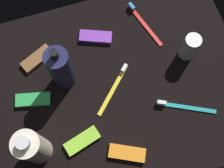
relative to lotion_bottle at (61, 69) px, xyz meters
The scene contains 12 objects.
ground_plane 17.51cm from the lotion_bottle, 27.79° to the right, with size 84.00×64.00×1.20cm, color black.
lotion_bottle is the anchor object (origin of this frame).
bodywash_bottle 22.69cm from the lotion_bottle, 123.04° to the right, with size 7.22×7.22×18.89cm.
deodorant_stick 39.22cm from the lotion_bottle, ahead, with size 4.82×4.82×9.94cm, color silver.
toothbrush_teal 37.61cm from the lotion_bottle, 31.63° to the right, with size 16.65×9.08×2.10cm.
toothbrush_yellow 17.60cm from the lotion_bottle, 27.14° to the right, with size 13.64×13.51×2.10cm.
toothbrush_red 32.58cm from the lotion_bottle, 20.99° to the left, with size 6.36×17.58×2.10cm.
snack_bar_lime 21.61cm from the lotion_bottle, 90.29° to the right, with size 10.40×4.00×1.50cm, color #8CD133.
snack_bar_green 14.02cm from the lotion_bottle, 160.77° to the right, with size 10.40×4.00×1.50cm, color green.
snack_bar_orange 30.46cm from the lotion_bottle, 67.79° to the right, with size 10.40×4.00×1.50cm, color orange.
snack_bar_brown 13.77cm from the lotion_bottle, 126.60° to the left, with size 10.40×4.00×1.50cm, color brown.
snack_bar_purple 18.89cm from the lotion_bottle, 38.58° to the left, with size 10.40×4.00×1.50cm, color purple.
Camera 1 is at (-8.41, -26.55, 87.97)cm, focal length 48.21 mm.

